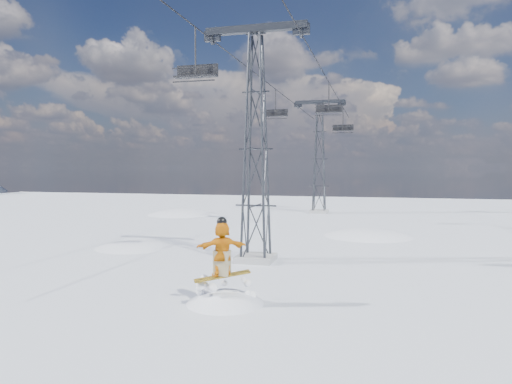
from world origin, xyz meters
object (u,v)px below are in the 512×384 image
lift_chair_near (196,72)px  lift_tower_far (319,159)px  snowboarder_jump (225,350)px  lift_tower_near (256,150)px

lift_chair_near → lift_tower_far: bearing=85.4°
snowboarder_jump → lift_chair_near: size_ratio=2.82×
snowboarder_jump → lift_chair_near: (-3.01, 4.89, 10.50)m
lift_tower_far → snowboarder_jump: lift_tower_far is taller
lift_tower_near → lift_tower_far: same height
lift_tower_far → snowboarder_jump: size_ratio=1.65×
snowboarder_jump → lift_tower_near: bearing=96.5°
lift_tower_far → snowboarder_jump: 32.81m
lift_tower_near → snowboarder_jump: 10.01m
lift_tower_near → lift_tower_far: 25.00m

